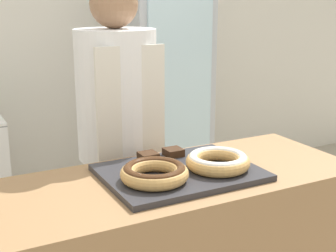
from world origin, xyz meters
TOP-DOWN VIEW (x-y plane):
  - wall_back at (0.00, 2.13)m, footprint 8.00×0.06m
  - serving_tray at (0.00, 0.00)m, footprint 0.60×0.46m
  - donut_chocolate_glaze at (-0.14, -0.06)m, footprint 0.26×0.26m
  - donut_light_glaze at (0.14, -0.06)m, footprint 0.26×0.26m
  - brownie_back_left at (-0.06, 0.16)m, footprint 0.07×0.07m
  - brownie_back_right at (0.06, 0.16)m, footprint 0.07×0.07m
  - baker_person at (-0.05, 0.54)m, footprint 0.39×0.39m
  - beverage_fridge at (0.79, 1.74)m, footprint 0.63×0.65m

SIDE VIEW (x-z plane):
  - baker_person at x=-0.05m, z-range 0.05..1.76m
  - serving_tray at x=0.00m, z-range 0.90..0.93m
  - brownie_back_left at x=-0.06m, z-range 0.93..0.96m
  - brownie_back_right at x=0.06m, z-range 0.93..0.96m
  - beverage_fridge at x=0.79m, z-range 0.00..1.88m
  - donut_chocolate_glaze at x=-0.14m, z-range 0.93..0.99m
  - donut_light_glaze at x=0.14m, z-range 0.93..0.99m
  - wall_back at x=0.00m, z-range 0.00..2.70m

